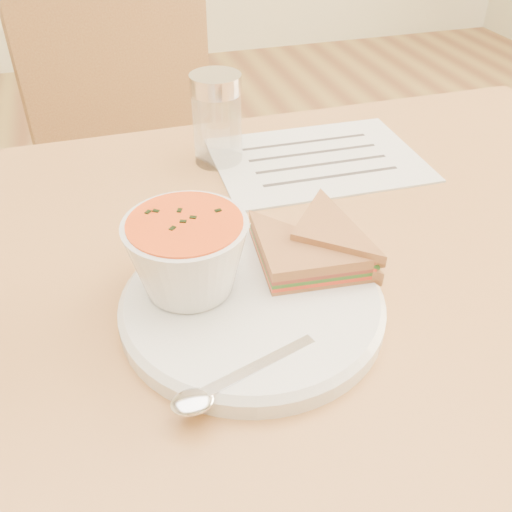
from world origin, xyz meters
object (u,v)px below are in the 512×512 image
object	(u,v)px
dining_table	(302,447)
condiment_shaker	(217,120)
chair_far	(169,192)
soup_bowl	(188,259)
plate	(252,306)

from	to	relation	value
dining_table	condiment_shaker	xyz separation A→B (m)	(-0.06, 0.22, 0.44)
chair_far	soup_bowl	size ratio (longest dim) A/B	8.57
dining_table	plate	distance (m)	0.40
plate	condiment_shaker	bearing A→B (deg)	81.74
dining_table	soup_bowl	size ratio (longest dim) A/B	8.91
soup_bowl	chair_far	bearing A→B (deg)	83.84
plate	soup_bowl	distance (m)	0.08
chair_far	plate	distance (m)	0.75
chair_far	condiment_shaker	world-z (taller)	chair_far
soup_bowl	condiment_shaker	bearing A→B (deg)	70.79
chair_far	dining_table	bearing A→B (deg)	80.77
plate	soup_bowl	size ratio (longest dim) A/B	2.21
dining_table	condiment_shaker	distance (m)	0.49
dining_table	plate	world-z (taller)	plate
dining_table	soup_bowl	bearing A→B (deg)	-160.62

